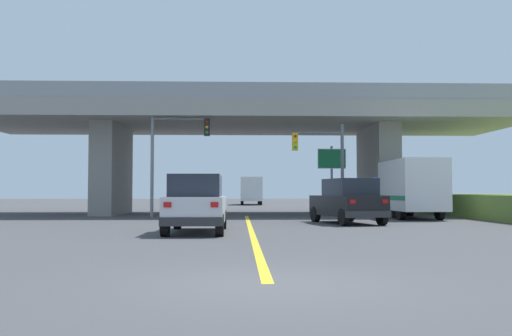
{
  "coord_description": "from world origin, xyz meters",
  "views": [
    {
      "loc": [
        -0.45,
        -8.6,
        1.43
      ],
      "look_at": [
        0.22,
        13.03,
        2.36
      ],
      "focal_mm": 38.79,
      "sensor_mm": 36.0,
      "label": 1
    }
  ],
  "objects": [
    {
      "name": "highway_sign",
      "position": [
        5.12,
        24.32,
        3.07
      ],
      "size": [
        1.71,
        0.17,
        4.18
      ],
      "color": "slate",
      "rests_on": "ground"
    },
    {
      "name": "traffic_signal_nearside",
      "position": [
        4.3,
        21.8,
        3.36
      ],
      "size": [
        2.88,
        0.36,
        5.19
      ],
      "color": "#56595E",
      "rests_on": "ground"
    },
    {
      "name": "ground",
      "position": [
        0.0,
        27.06,
        0.0
      ],
      "size": [
        160.0,
        160.0,
        0.0
      ],
      "primitive_type": "plane",
      "color": "#424244"
    },
    {
      "name": "box_truck",
      "position": [
        8.79,
        21.34,
        1.64
      ],
      "size": [
        2.33,
        7.23,
        3.12
      ],
      "color": "navy",
      "rests_on": "ground"
    },
    {
      "name": "semi_truck_distant",
      "position": [
        0.9,
        53.14,
        1.6
      ],
      "size": [
        2.33,
        7.17,
        3.02
      ],
      "color": "red",
      "rests_on": "ground"
    },
    {
      "name": "suv_crossing",
      "position": [
        4.46,
        16.18,
        1.01
      ],
      "size": [
        2.94,
        4.77,
        2.02
      ],
      "rotation": [
        0.0,
        0.0,
        0.23
      ],
      "color": "black",
      "rests_on": "ground"
    },
    {
      "name": "lane_divider_stripe",
      "position": [
        0.0,
        12.18,
        0.0
      ],
      "size": [
        0.2,
        24.36,
        0.01
      ],
      "primitive_type": "cube",
      "color": "yellow",
      "rests_on": "ground"
    },
    {
      "name": "suv_lead",
      "position": [
        -1.94,
        10.87,
        1.02
      ],
      "size": [
        2.0,
        4.74,
        2.02
      ],
      "color": "silver",
      "rests_on": "ground"
    },
    {
      "name": "overpass_bridge",
      "position": [
        0.0,
        27.06,
        5.48
      ],
      "size": [
        34.5,
        10.58,
        7.54
      ],
      "color": "gray",
      "rests_on": "ground"
    },
    {
      "name": "traffic_signal_farside",
      "position": [
        -4.24,
        22.22,
        3.92
      ],
      "size": [
        3.29,
        0.36,
        6.08
      ],
      "color": "slate",
      "rests_on": "ground"
    }
  ]
}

